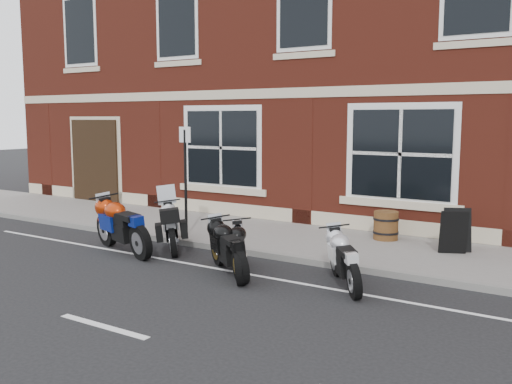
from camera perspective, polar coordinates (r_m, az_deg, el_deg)
ground at (r=10.28m, az=-2.44°, el=-8.29°), size 80.00×80.00×0.00m
sidewalk at (r=12.76m, az=5.37°, el=-4.93°), size 30.00×3.00×0.12m
kerb at (r=11.41m, az=1.69°, el=-6.38°), size 30.00×0.16×0.12m
pub_building at (r=19.70m, az=16.12°, el=16.55°), size 24.00×12.00×12.00m
moto_touring_silver at (r=12.29m, az=-8.30°, el=-3.19°), size 1.45×1.55×1.31m
moto_sport_red at (r=12.17m, az=-13.16°, el=-3.10°), size 2.24×0.90×1.04m
moto_sport_black at (r=10.25m, az=-2.67°, el=-5.41°), size 1.63×1.29×0.88m
moto_sport_silver at (r=9.63m, az=8.99°, el=-6.45°), size 1.23×1.59×0.85m
moto_naked_black at (r=10.22m, az=-1.46°, el=-5.58°), size 1.13×1.63×0.84m
a_board_sign at (r=11.95m, az=19.33°, el=-3.71°), size 0.63×0.54×0.88m
barrel_planter at (r=12.88m, az=12.86°, el=-3.28°), size 0.56×0.56×0.62m
parking_sign at (r=12.98m, az=-7.07°, el=1.89°), size 0.35×0.07×2.46m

